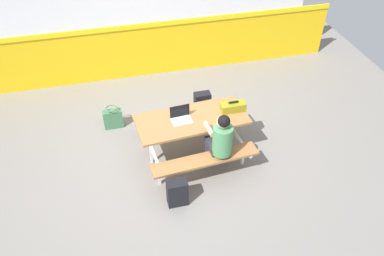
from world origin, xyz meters
name	(u,v)px	position (x,y,z in m)	size (l,w,h in m)	color
ground_plane	(177,156)	(0.00, 0.00, -0.01)	(10.00, 10.00, 0.02)	gray
accent_backdrop	(147,19)	(0.00, 2.70, 1.25)	(8.00, 0.14, 2.60)	yellow
picnic_table_main	(192,127)	(0.25, 0.00, 0.57)	(1.81, 1.68, 0.74)	#9E6B3D
student_nearer	(220,139)	(0.56, -0.53, 0.71)	(0.38, 0.53, 1.21)	#2D2D38
laptop_silver	(181,117)	(0.08, 0.02, 0.79)	(0.34, 0.24, 0.22)	silver
toolbox_grey	(233,107)	(0.95, 0.06, 0.81)	(0.40, 0.18, 0.18)	olive
backpack_dark	(177,193)	(-0.21, -0.98, 0.22)	(0.30, 0.22, 0.44)	black
tote_bag_bright	(113,118)	(-0.96, 1.03, 0.19)	(0.34, 0.21, 0.43)	#3F724C
satchel_spare	(202,103)	(0.72, 1.06, 0.22)	(0.30, 0.22, 0.44)	black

